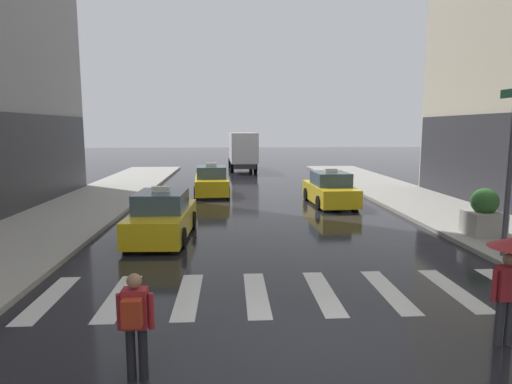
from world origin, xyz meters
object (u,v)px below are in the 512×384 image
Objects in this scene: box_truck at (242,150)px; pedestrian_with_backpack at (135,319)px; taxi_lead at (162,217)px; taxi_third at (211,182)px; taxi_second at (330,190)px; planter_near_corner at (484,214)px.

pedestrian_with_backpack is at bearing -94.46° from box_truck.
taxi_third is at bearing 82.77° from taxi_lead.
pedestrian_with_backpack is (-6.33, -14.94, 0.25)m from taxi_second.
pedestrian_with_backpack is at bearing -112.98° from taxi_second.
box_truck reaches higher than taxi_third.
taxi_second is at bearing 40.75° from taxi_lead.
box_truck is at bearing 106.69° from planter_near_corner.
taxi_lead is 0.60× the size of box_truck.
taxi_lead is 2.87× the size of planter_near_corner.
taxi_second is 7.06m from taxi_third.
taxi_third is (1.27, 10.00, 0.00)m from taxi_lead.
taxi_lead is 1.00× the size of taxi_second.
taxi_second is 0.61× the size of box_truck.
taxi_second and taxi_third have the same top height.
planter_near_corner is at bearing -48.36° from taxi_third.
pedestrian_with_backpack is (0.91, -8.69, 0.25)m from taxi_lead.
box_truck is at bearing 81.78° from taxi_lead.
box_truck is (-3.79, 17.73, 1.13)m from taxi_second.
pedestrian_with_backpack is at bearing -91.09° from taxi_third.
planter_near_corner is at bearing -73.31° from box_truck.
taxi_second is 18.17m from box_truck.
taxi_third is 14.19m from box_truck.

